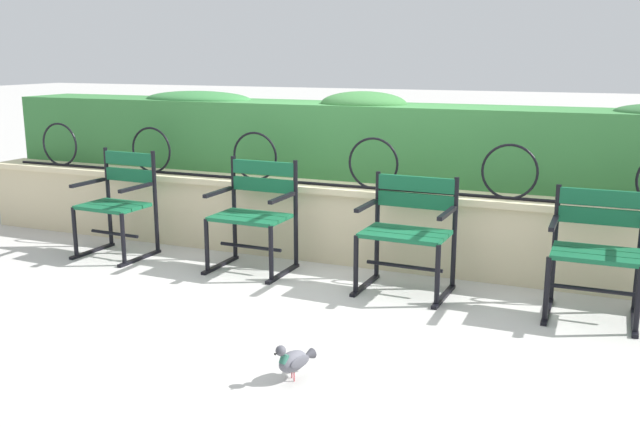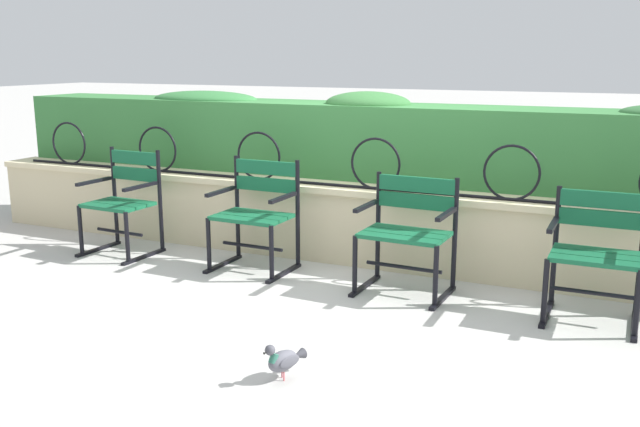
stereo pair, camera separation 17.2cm
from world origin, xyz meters
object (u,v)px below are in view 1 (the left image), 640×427
Objects in this scene: park_chair_centre_left at (255,212)px; park_chair_rightmost at (596,249)px; park_chair_leftmost at (119,201)px; pigeon_near_chairs at (293,360)px; park_chair_centre_right at (408,229)px.

park_chair_centre_left reaches higher than park_chair_rightmost.
park_chair_rightmost is at bearing -0.11° from park_chair_leftmost.
pigeon_near_chairs is (1.13, -1.72, -0.36)m from park_chair_centre_left.
park_chair_centre_left is (1.28, 0.07, 0.00)m from park_chair_leftmost.
pigeon_near_chairs is at bearing -131.02° from park_chair_rightmost.
park_chair_centre_right is 1.28m from park_chair_rightmost.
park_chair_centre_left is at bearing 178.27° from park_chair_rightmost.
park_chair_rightmost is 2.94× the size of pigeon_near_chairs.
park_chair_centre_left is 1.05× the size of park_chair_rightmost.
pigeon_near_chairs is at bearing -95.14° from park_chair_centre_right.
park_chair_rightmost is 2.20m from pigeon_near_chairs.
park_chair_leftmost reaches higher than park_chair_rightmost.
park_chair_leftmost reaches higher than park_chair_centre_left.
park_chair_leftmost is 3.15× the size of pigeon_near_chairs.
park_chair_rightmost is at bearing -1.56° from park_chair_centre_right.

